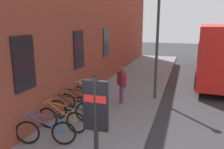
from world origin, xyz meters
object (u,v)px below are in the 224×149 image
object	(u,v)px
bicycle_far_end	(89,95)
bicycle_end_of_row	(62,119)
bicycle_beside_lamp	(46,132)
bicycle_by_door	(80,103)
bicycle_leaning_wall	(71,110)
city_bus	(221,48)
pedestrian_near_bus	(122,81)
street_lamp	(158,34)
transit_info_sign	(96,113)

from	to	relation	value
bicycle_far_end	bicycle_end_of_row	bearing A→B (deg)	-175.90
bicycle_beside_lamp	bicycle_far_end	xyz separation A→B (m)	(3.41, 0.18, -0.00)
bicycle_beside_lamp	bicycle_by_door	world-z (taller)	same
bicycle_leaning_wall	bicycle_far_end	world-z (taller)	same
bicycle_end_of_row	city_bus	size ratio (longest dim) A/B	0.17
pedestrian_near_bus	street_lamp	xyz separation A→B (m)	(1.10, -1.28, 1.94)
city_bus	bicycle_beside_lamp	bearing A→B (deg)	152.47
bicycle_leaning_wall	transit_info_sign	size ratio (longest dim) A/B	0.74
bicycle_by_door	pedestrian_near_bus	bearing A→B (deg)	-39.14
city_bus	pedestrian_near_bus	xyz separation A→B (m)	(-6.93, 4.58, -0.82)
bicycle_far_end	bicycle_leaning_wall	bearing A→B (deg)	-177.13
bicycle_far_end	transit_info_sign	world-z (taller)	transit_info_sign
city_bus	street_lamp	size ratio (longest dim) A/B	2.17
city_bus	street_lamp	distance (m)	6.79
bicycle_far_end	transit_info_sign	bearing A→B (deg)	-153.84
bicycle_end_of_row	transit_info_sign	size ratio (longest dim) A/B	0.74
bicycle_beside_lamp	street_lamp	size ratio (longest dim) A/B	0.35
bicycle_leaning_wall	street_lamp	world-z (taller)	street_lamp
bicycle_by_door	pedestrian_near_bus	world-z (taller)	pedestrian_near_bus
bicycle_far_end	city_bus	bearing A→B (deg)	-38.04
bicycle_far_end	transit_info_sign	distance (m)	4.95
bicycle_beside_lamp	bicycle_far_end	bearing A→B (deg)	3.10
bicycle_far_end	street_lamp	bearing A→B (deg)	-56.88
city_bus	pedestrian_near_bus	world-z (taller)	city_bus
transit_info_sign	bicycle_far_end	bearing A→B (deg)	26.16
bicycle_end_of_row	pedestrian_near_bus	bearing A→B (deg)	-19.71
bicycle_leaning_wall	city_bus	size ratio (longest dim) A/B	0.17
bicycle_beside_lamp	transit_info_sign	distance (m)	2.45
transit_info_sign	street_lamp	xyz separation A→B (m)	(5.99, -0.46, 1.32)
bicycle_beside_lamp	street_lamp	distance (m)	6.16
transit_info_sign	street_lamp	bearing A→B (deg)	-4.35
bicycle_beside_lamp	bicycle_by_door	bearing A→B (deg)	3.47
bicycle_end_of_row	bicycle_by_door	xyz separation A→B (m)	(1.55, 0.14, -0.00)
bicycle_leaning_wall	street_lamp	xyz separation A→B (m)	(3.40, -2.48, 2.53)
bicycle_end_of_row	bicycle_leaning_wall	size ratio (longest dim) A/B	1.00
bicycle_by_door	transit_info_sign	distance (m)	4.12
bicycle_leaning_wall	city_bus	world-z (taller)	city_bus
bicycle_by_door	city_bus	xyz separation A→B (m)	(8.46, -5.84, 1.41)
bicycle_end_of_row	street_lamp	world-z (taller)	street_lamp
city_bus	bicycle_leaning_wall	bearing A→B (deg)	147.91
street_lamp	bicycle_leaning_wall	bearing A→B (deg)	143.83
bicycle_far_end	transit_info_sign	size ratio (longest dim) A/B	0.73
transit_info_sign	bicycle_leaning_wall	bearing A→B (deg)	38.13
bicycle_end_of_row	city_bus	world-z (taller)	city_bus
bicycle_leaning_wall	pedestrian_near_bus	distance (m)	2.66
bicycle_beside_lamp	bicycle_by_door	distance (m)	2.45
bicycle_leaning_wall	transit_info_sign	xyz separation A→B (m)	(-2.59, -2.03, 1.21)
bicycle_end_of_row	transit_info_sign	distance (m)	2.90
bicycle_leaning_wall	bicycle_far_end	distance (m)	1.72
bicycle_far_end	transit_info_sign	xyz separation A→B (m)	(-4.31, -2.12, 1.21)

